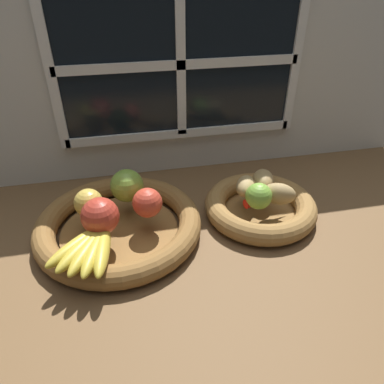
{
  "coord_description": "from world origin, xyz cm",
  "views": [
    {
      "loc": [
        -16.79,
        -65.04,
        53.73
      ],
      "look_at": [
        -2.65,
        1.2,
        9.11
      ],
      "focal_mm": 33.21,
      "sensor_mm": 36.0,
      "label": 1
    }
  ],
  "objects_px": {
    "potato_back": "(263,180)",
    "lime_near": "(259,196)",
    "fruit_bowl_right": "(260,207)",
    "apple_red_right": "(147,203)",
    "apple_golden_left": "(89,203)",
    "apple_green_back": "(127,186)",
    "potato_oblong": "(246,186)",
    "potato_small": "(279,194)",
    "fruit_bowl_left": "(119,225)",
    "banana_bunch_front": "(90,247)",
    "apple_red_front": "(100,216)",
    "chili_pepper": "(268,197)"
  },
  "relations": [
    {
      "from": "potato_back",
      "to": "lime_near",
      "type": "xyz_separation_m",
      "value": [
        -0.04,
        -0.08,
        0.01
      ]
    },
    {
      "from": "fruit_bowl_right",
      "to": "apple_red_right",
      "type": "height_order",
      "value": "apple_red_right"
    },
    {
      "from": "apple_golden_left",
      "to": "apple_green_back",
      "type": "bearing_deg",
      "value": 26.09
    },
    {
      "from": "potato_oblong",
      "to": "lime_near",
      "type": "height_order",
      "value": "lime_near"
    },
    {
      "from": "potato_small",
      "to": "lime_near",
      "type": "height_order",
      "value": "lime_near"
    },
    {
      "from": "apple_green_back",
      "to": "potato_back",
      "type": "relative_size",
      "value": 1.0
    },
    {
      "from": "apple_red_right",
      "to": "lime_near",
      "type": "distance_m",
      "value": 0.25
    },
    {
      "from": "fruit_bowl_right",
      "to": "apple_golden_left",
      "type": "height_order",
      "value": "apple_golden_left"
    },
    {
      "from": "fruit_bowl_left",
      "to": "potato_small",
      "type": "distance_m",
      "value": 0.38
    },
    {
      "from": "banana_bunch_front",
      "to": "potato_small",
      "type": "xyz_separation_m",
      "value": [
        0.43,
        0.08,
        0.01
      ]
    },
    {
      "from": "apple_red_right",
      "to": "apple_green_back",
      "type": "bearing_deg",
      "value": 119.04
    },
    {
      "from": "apple_green_back",
      "to": "lime_near",
      "type": "bearing_deg",
      "value": -17.98
    },
    {
      "from": "fruit_bowl_left",
      "to": "fruit_bowl_right",
      "type": "relative_size",
      "value": 1.39
    },
    {
      "from": "apple_red_front",
      "to": "chili_pepper",
      "type": "xyz_separation_m",
      "value": [
        0.39,
        0.03,
        -0.03
      ]
    },
    {
      "from": "chili_pepper",
      "to": "potato_oblong",
      "type": "bearing_deg",
      "value": 120.35
    },
    {
      "from": "apple_green_back",
      "to": "potato_oblong",
      "type": "bearing_deg",
      "value": -6.93
    },
    {
      "from": "potato_small",
      "to": "potato_back",
      "type": "height_order",
      "value": "potato_small"
    },
    {
      "from": "banana_bunch_front",
      "to": "apple_red_right",
      "type": "bearing_deg",
      "value": 38.99
    },
    {
      "from": "apple_red_right",
      "to": "apple_golden_left",
      "type": "xyz_separation_m",
      "value": [
        -0.13,
        0.03,
        -0.0
      ]
    },
    {
      "from": "apple_golden_left",
      "to": "chili_pepper",
      "type": "relative_size",
      "value": 0.5
    },
    {
      "from": "apple_red_front",
      "to": "lime_near",
      "type": "height_order",
      "value": "apple_red_front"
    },
    {
      "from": "potato_small",
      "to": "potato_oblong",
      "type": "distance_m",
      "value": 0.08
    },
    {
      "from": "fruit_bowl_right",
      "to": "apple_golden_left",
      "type": "xyz_separation_m",
      "value": [
        -0.4,
        0.02,
        0.06
      ]
    },
    {
      "from": "banana_bunch_front",
      "to": "lime_near",
      "type": "bearing_deg",
      "value": 11.72
    },
    {
      "from": "fruit_bowl_left",
      "to": "banana_bunch_front",
      "type": "relative_size",
      "value": 2.3
    },
    {
      "from": "apple_green_back",
      "to": "potato_oblong",
      "type": "xyz_separation_m",
      "value": [
        0.28,
        -0.03,
        -0.02
      ]
    },
    {
      "from": "fruit_bowl_left",
      "to": "apple_golden_left",
      "type": "bearing_deg",
      "value": 163.99
    },
    {
      "from": "fruit_bowl_right",
      "to": "banana_bunch_front",
      "type": "bearing_deg",
      "value": -164.19
    },
    {
      "from": "potato_small",
      "to": "potato_oblong",
      "type": "relative_size",
      "value": 1.06
    },
    {
      "from": "fruit_bowl_right",
      "to": "apple_green_back",
      "type": "xyz_separation_m",
      "value": [
        -0.32,
        0.06,
        0.07
      ]
    },
    {
      "from": "apple_green_back",
      "to": "chili_pepper",
      "type": "bearing_deg",
      "value": -13.51
    },
    {
      "from": "apple_red_right",
      "to": "banana_bunch_front",
      "type": "height_order",
      "value": "apple_red_right"
    },
    {
      "from": "banana_bunch_front",
      "to": "potato_back",
      "type": "height_order",
      "value": "potato_back"
    },
    {
      "from": "apple_red_front",
      "to": "apple_red_right",
      "type": "bearing_deg",
      "value": 19.82
    },
    {
      "from": "lime_near",
      "to": "apple_red_front",
      "type": "bearing_deg",
      "value": -177.74
    },
    {
      "from": "apple_red_right",
      "to": "apple_red_front",
      "type": "bearing_deg",
      "value": -160.18
    },
    {
      "from": "apple_green_back",
      "to": "potato_small",
      "type": "xyz_separation_m",
      "value": [
        0.35,
        -0.09,
        -0.01
      ]
    },
    {
      "from": "banana_bunch_front",
      "to": "potato_oblong",
      "type": "xyz_separation_m",
      "value": [
        0.37,
        0.14,
        0.01
      ]
    },
    {
      "from": "fruit_bowl_right",
      "to": "chili_pepper",
      "type": "relative_size",
      "value": 2.12
    },
    {
      "from": "fruit_bowl_left",
      "to": "potato_back",
      "type": "xyz_separation_m",
      "value": [
        0.36,
        0.04,
        0.05
      ]
    },
    {
      "from": "apple_golden_left",
      "to": "potato_small",
      "type": "height_order",
      "value": "apple_golden_left"
    },
    {
      "from": "apple_red_front",
      "to": "lime_near",
      "type": "xyz_separation_m",
      "value": [
        0.35,
        0.01,
        -0.01
      ]
    },
    {
      "from": "apple_red_right",
      "to": "apple_green_back",
      "type": "height_order",
      "value": "apple_green_back"
    },
    {
      "from": "fruit_bowl_left",
      "to": "apple_red_front",
      "type": "relative_size",
      "value": 4.77
    },
    {
      "from": "potato_oblong",
      "to": "banana_bunch_front",
      "type": "bearing_deg",
      "value": -159.33
    },
    {
      "from": "fruit_bowl_right",
      "to": "chili_pepper",
      "type": "bearing_deg",
      "value": -62.11
    },
    {
      "from": "potato_small",
      "to": "apple_red_right",
      "type": "bearing_deg",
      "value": 176.91
    },
    {
      "from": "fruit_bowl_left",
      "to": "potato_back",
      "type": "distance_m",
      "value": 0.37
    },
    {
      "from": "lime_near",
      "to": "potato_oblong",
      "type": "bearing_deg",
      "value": 98.65
    },
    {
      "from": "apple_red_front",
      "to": "potato_back",
      "type": "relative_size",
      "value": 1.02
    }
  ]
}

